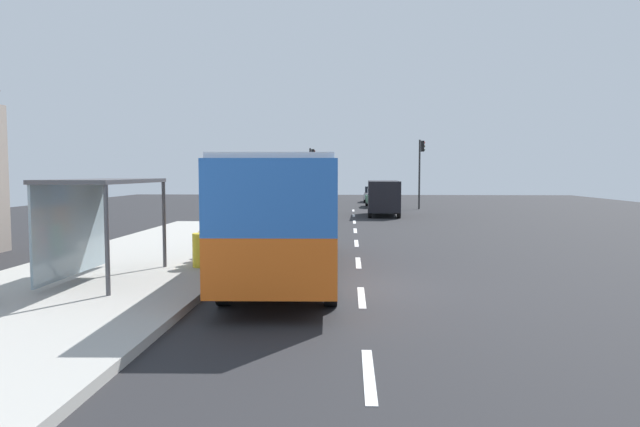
# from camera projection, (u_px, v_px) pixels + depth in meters

# --- Properties ---
(ground_plane) EXTENTS (56.00, 92.00, 0.04)m
(ground_plane) POSITION_uv_depth(u_px,v_px,m) (350.00, 231.00, 27.96)
(ground_plane) COLOR #262628
(sidewalk_platform) EXTENTS (6.20, 30.00, 0.18)m
(sidewalk_platform) POSITION_uv_depth(u_px,v_px,m) (126.00, 269.00, 16.33)
(sidewalk_platform) COLOR #ADAAA3
(sidewalk_platform) RESTS_ON ground
(lane_stripe_seg_0) EXTENTS (0.16, 2.20, 0.01)m
(lane_stripe_seg_0) POSITION_uv_depth(u_px,v_px,m) (369.00, 375.00, 8.02)
(lane_stripe_seg_0) COLOR silver
(lane_stripe_seg_0) RESTS_ON ground
(lane_stripe_seg_1) EXTENTS (0.16, 2.20, 0.01)m
(lane_stripe_seg_1) POSITION_uv_depth(u_px,v_px,m) (362.00, 297.00, 13.00)
(lane_stripe_seg_1) COLOR silver
(lane_stripe_seg_1) RESTS_ON ground
(lane_stripe_seg_2) EXTENTS (0.16, 2.20, 0.01)m
(lane_stripe_seg_2) POSITION_uv_depth(u_px,v_px,m) (358.00, 263.00, 17.98)
(lane_stripe_seg_2) COLOR silver
(lane_stripe_seg_2) RESTS_ON ground
(lane_stripe_seg_3) EXTENTS (0.16, 2.20, 0.01)m
(lane_stripe_seg_3) POSITION_uv_depth(u_px,v_px,m) (356.00, 243.00, 22.96)
(lane_stripe_seg_3) COLOR silver
(lane_stripe_seg_3) RESTS_ON ground
(lane_stripe_seg_4) EXTENTS (0.16, 2.20, 0.01)m
(lane_stripe_seg_4) POSITION_uv_depth(u_px,v_px,m) (355.00, 231.00, 27.94)
(lane_stripe_seg_4) COLOR silver
(lane_stripe_seg_4) RESTS_ON ground
(lane_stripe_seg_5) EXTENTS (0.16, 2.20, 0.01)m
(lane_stripe_seg_5) POSITION_uv_depth(u_px,v_px,m) (354.00, 222.00, 32.92)
(lane_stripe_seg_5) COLOR silver
(lane_stripe_seg_5) RESTS_ON ground
(lane_stripe_seg_6) EXTENTS (0.16, 2.20, 0.01)m
(lane_stripe_seg_6) POSITION_uv_depth(u_px,v_px,m) (354.00, 215.00, 37.90)
(lane_stripe_seg_6) COLOR silver
(lane_stripe_seg_6) RESTS_ON ground
(lane_stripe_seg_7) EXTENTS (0.16, 2.20, 0.01)m
(lane_stripe_seg_7) POSITION_uv_depth(u_px,v_px,m) (353.00, 211.00, 42.88)
(lane_stripe_seg_7) COLOR silver
(lane_stripe_seg_7) RESTS_ON ground
(bus) EXTENTS (2.92, 11.09, 3.21)m
(bus) POSITION_uv_depth(u_px,v_px,m) (289.00, 209.00, 15.80)
(bus) COLOR orange
(bus) RESTS_ON ground
(white_van) EXTENTS (2.14, 5.25, 2.30)m
(white_van) POSITION_uv_depth(u_px,v_px,m) (383.00, 195.00, 37.68)
(white_van) COLOR black
(white_van) RESTS_ON ground
(sedan_near) EXTENTS (1.97, 4.46, 1.52)m
(sedan_near) POSITION_uv_depth(u_px,v_px,m) (378.00, 198.00, 47.28)
(sedan_near) COLOR #195933
(sedan_near) RESTS_ON ground
(sedan_far) EXTENTS (2.04, 4.49, 1.52)m
(sedan_far) POSITION_uv_depth(u_px,v_px,m) (374.00, 194.00, 55.50)
(sedan_far) COLOR #B7B7BC
(sedan_far) RESTS_ON ground
(recycling_bin_yellow) EXTENTS (0.52, 0.52, 0.95)m
(recycling_bin_yellow) POSITION_uv_depth(u_px,v_px,m) (202.00, 250.00, 16.13)
(recycling_bin_yellow) COLOR yellow
(recycling_bin_yellow) RESTS_ON sidewalk_platform
(recycling_bin_orange) EXTENTS (0.52, 0.52, 0.95)m
(recycling_bin_orange) POSITION_uv_depth(u_px,v_px,m) (208.00, 247.00, 16.83)
(recycling_bin_orange) COLOR orange
(recycling_bin_orange) RESTS_ON sidewalk_platform
(recycling_bin_red) EXTENTS (0.52, 0.52, 0.95)m
(recycling_bin_red) POSITION_uv_depth(u_px,v_px,m) (214.00, 244.00, 17.53)
(recycling_bin_red) COLOR red
(recycling_bin_red) RESTS_ON sidewalk_platform
(recycling_bin_green) EXTENTS (0.52, 0.52, 0.95)m
(recycling_bin_green) POSITION_uv_depth(u_px,v_px,m) (219.00, 241.00, 18.22)
(recycling_bin_green) COLOR green
(recycling_bin_green) RESTS_ON sidewalk_platform
(traffic_light_near_side) EXTENTS (0.49, 0.28, 5.40)m
(traffic_light_near_side) POSITION_uv_depth(u_px,v_px,m) (421.00, 163.00, 44.46)
(traffic_light_near_side) COLOR #2D2D2D
(traffic_light_near_side) RESTS_ON ground
(traffic_light_far_side) EXTENTS (0.49, 0.28, 4.80)m
(traffic_light_far_side) POSITION_uv_depth(u_px,v_px,m) (311.00, 168.00, 45.73)
(traffic_light_far_side) COLOR #2D2D2D
(traffic_light_far_side) RESTS_ON ground
(bus_shelter) EXTENTS (1.80, 4.00, 2.50)m
(bus_shelter) POSITION_uv_depth(u_px,v_px,m) (93.00, 203.00, 14.20)
(bus_shelter) COLOR #4C4C51
(bus_shelter) RESTS_ON sidewalk_platform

